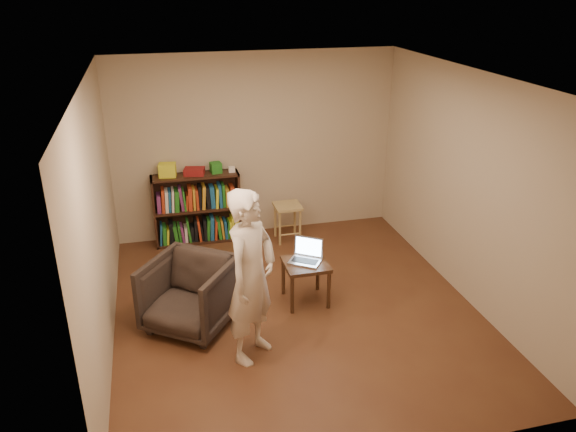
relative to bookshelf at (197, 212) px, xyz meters
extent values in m
plane|color=#4D2918|center=(0.89, -2.09, -0.44)|extent=(4.50, 4.50, 0.00)
plane|color=white|center=(0.89, -2.09, 2.16)|extent=(4.50, 4.50, 0.00)
plane|color=#BCA88E|center=(0.89, 0.16, 0.86)|extent=(4.00, 0.00, 4.00)
plane|color=#BCA88E|center=(-1.11, -2.09, 0.86)|extent=(0.00, 4.50, 4.50)
plane|color=#BCA88E|center=(2.89, -2.09, 0.86)|extent=(0.00, 4.50, 4.50)
cube|color=black|center=(-0.58, -0.01, 0.06)|extent=(0.03, 0.30, 1.00)
cube|color=black|center=(0.59, -0.01, 0.06)|extent=(0.03, 0.30, 1.00)
cube|color=black|center=(0.00, 0.13, 0.06)|extent=(1.20, 0.02, 1.00)
cube|color=black|center=(0.00, -0.01, -0.42)|extent=(1.20, 0.30, 0.03)
cube|color=black|center=(0.00, -0.01, 0.06)|extent=(1.14, 0.30, 0.03)
cube|color=black|center=(0.00, -0.01, 0.55)|extent=(1.20, 0.30, 0.03)
cube|color=yellow|center=(-0.36, 0.00, 0.65)|extent=(0.25, 0.19, 0.18)
cube|color=maroon|center=(0.00, 0.00, 0.61)|extent=(0.31, 0.26, 0.09)
cube|color=#247820|center=(0.30, 0.01, 0.63)|extent=(0.16, 0.16, 0.14)
cube|color=white|center=(0.51, -0.01, 0.60)|extent=(0.09, 0.09, 0.07)
cube|color=tan|center=(1.24, -0.28, 0.08)|extent=(0.37, 0.37, 0.04)
cylinder|color=tan|center=(1.10, -0.43, -0.19)|extent=(0.04, 0.04, 0.50)
cylinder|color=tan|center=(1.39, -0.43, -0.19)|extent=(0.04, 0.04, 0.50)
cylinder|color=tan|center=(1.10, -0.13, -0.19)|extent=(0.04, 0.04, 0.50)
cylinder|color=tan|center=(1.39, -0.13, -0.19)|extent=(0.04, 0.04, 0.50)
imported|color=#312821|center=(-0.29, -2.13, -0.05)|extent=(1.18, 1.18, 0.78)
cube|color=#331B11|center=(1.04, -1.94, 0.04)|extent=(0.49, 0.49, 0.04)
cylinder|color=#331B11|center=(0.83, -2.15, -0.21)|extent=(0.04, 0.04, 0.46)
cylinder|color=#331B11|center=(1.26, -2.15, -0.21)|extent=(0.04, 0.04, 0.46)
cylinder|color=#331B11|center=(0.83, -1.73, -0.21)|extent=(0.04, 0.04, 0.46)
cylinder|color=#331B11|center=(1.26, -1.73, -0.21)|extent=(0.04, 0.04, 0.46)
cube|color=#BCBCC1|center=(1.04, -1.93, 0.07)|extent=(0.42, 0.39, 0.02)
cube|color=black|center=(1.04, -1.93, 0.08)|extent=(0.32, 0.27, 0.00)
cube|color=#BCBCC1|center=(1.11, -1.82, 0.20)|extent=(0.30, 0.22, 0.24)
cube|color=#B4DCFC|center=(1.11, -1.82, 0.20)|extent=(0.26, 0.18, 0.20)
imported|color=beige|center=(0.27, -2.78, 0.44)|extent=(0.75, 0.76, 1.76)
camera|label=1|loc=(-0.53, -7.38, 3.06)|focal=35.00mm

